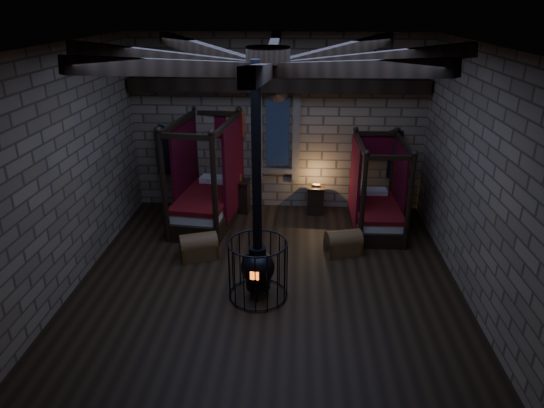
# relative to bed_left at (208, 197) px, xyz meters

# --- Properties ---
(room) EXTENTS (7.02, 7.02, 4.29)m
(room) POSITION_rel_bed_left_xyz_m (1.58, -2.40, 3.15)
(room) COLOR black
(room) RESTS_ON ground
(bed_left) EXTENTS (1.49, 2.44, 2.42)m
(bed_left) POSITION_rel_bed_left_xyz_m (0.00, 0.00, 0.00)
(bed_left) COLOR black
(bed_left) RESTS_ON ground
(bed_right) EXTENTS (1.06, 1.98, 2.05)m
(bed_right) POSITION_rel_bed_left_xyz_m (3.88, -0.19, -0.09)
(bed_right) COLOR black
(bed_right) RESTS_ON ground
(trunk_left) EXTENTS (0.85, 0.69, 0.54)m
(trunk_left) POSITION_rel_bed_left_xyz_m (0.12, -1.79, -0.36)
(trunk_left) COLOR brown
(trunk_left) RESTS_ON ground
(trunk_right) EXTENTS (0.80, 0.62, 0.52)m
(trunk_right) POSITION_rel_bed_left_xyz_m (3.05, -1.44, -0.37)
(trunk_right) COLOR brown
(trunk_right) RESTS_ON ground
(nightstand_left) EXTENTS (0.53, 0.51, 0.97)m
(nightstand_left) POSITION_rel_bed_left_xyz_m (0.68, 0.62, -0.19)
(nightstand_left) COLOR black
(nightstand_left) RESTS_ON ground
(nightstand_right) EXTENTS (0.45, 0.44, 0.75)m
(nightstand_right) POSITION_rel_bed_left_xyz_m (2.54, 0.60, -0.25)
(nightstand_right) COLOR black
(nightstand_right) RESTS_ON ground
(stove) EXTENTS (1.04, 1.04, 4.05)m
(stove) POSITION_rel_bed_left_xyz_m (1.43, -3.11, 0.04)
(stove) COLOR black
(stove) RESTS_ON ground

